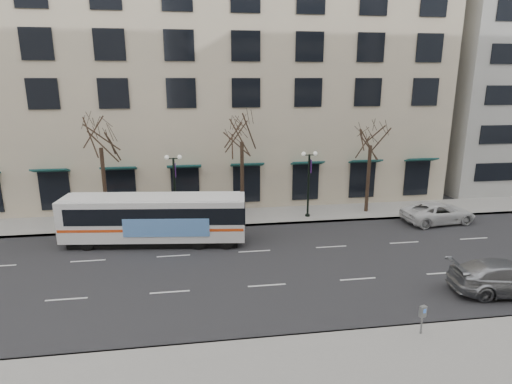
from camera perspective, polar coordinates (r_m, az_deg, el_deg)
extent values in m
plane|color=black|center=(24.96, 0.55, -9.94)|extent=(160.00, 160.00, 0.00)
cube|color=gray|center=(34.13, 6.52, -2.92)|extent=(80.00, 4.00, 0.15)
cube|color=#C6B697|center=(43.41, -6.63, 16.86)|extent=(40.00, 20.00, 24.00)
cylinder|color=black|center=(32.73, -19.52, 0.60)|extent=(0.28, 0.28, 5.74)
cylinder|color=black|center=(32.25, -1.86, 1.46)|extent=(0.28, 0.28, 5.95)
cylinder|color=black|center=(34.85, 14.72, 1.58)|extent=(0.28, 0.28, 5.46)
cylinder|color=black|center=(31.63, -10.76, 0.04)|extent=(0.16, 0.16, 5.00)
cylinder|color=black|center=(32.31, -10.56, -3.99)|extent=(0.36, 0.36, 0.30)
cube|color=black|center=(31.10, -10.98, 4.40)|extent=(0.90, 0.06, 0.06)
sphere|color=silver|center=(31.10, -11.82, 4.55)|extent=(0.32, 0.32, 0.32)
sphere|color=silver|center=(31.06, -10.16, 4.62)|extent=(0.32, 0.32, 0.32)
cube|color=#4C1D6E|center=(31.26, -10.68, 2.88)|extent=(0.04, 0.45, 1.00)
cylinder|color=black|center=(32.72, 7.00, 0.69)|extent=(0.16, 0.16, 5.00)
cylinder|color=black|center=(33.38, 6.87, -3.22)|extent=(0.36, 0.36, 0.30)
cube|color=black|center=(32.21, 7.14, 4.92)|extent=(0.90, 0.06, 0.06)
sphere|color=silver|center=(32.08, 6.37, 5.08)|extent=(0.32, 0.32, 0.32)
sphere|color=silver|center=(32.31, 7.92, 5.11)|extent=(0.32, 0.32, 0.32)
cube|color=#4C1D6E|center=(32.40, 7.30, 3.44)|extent=(0.04, 0.45, 1.00)
cube|color=white|center=(28.49, -13.40, -3.30)|extent=(11.91, 3.92, 2.68)
cube|color=black|center=(28.99, -13.22, -6.13)|extent=(10.95, 3.50, 0.44)
cube|color=black|center=(28.31, -12.88, -2.51)|extent=(11.45, 3.90, 1.07)
cube|color=#E54815|center=(28.64, -13.35, -4.18)|extent=(11.80, 3.93, 0.18)
cube|color=#5B92DE|center=(27.19, -11.90, -4.70)|extent=(5.33, 0.70, 1.17)
cube|color=white|center=(28.10, -13.57, -0.65)|extent=(11.30, 3.59, 0.08)
cylinder|color=black|center=(29.04, -21.67, -6.34)|extent=(1.00, 0.39, 0.97)
cylinder|color=black|center=(31.02, -20.29, -4.85)|extent=(1.00, 0.39, 0.97)
cylinder|color=black|center=(27.43, -7.69, -6.61)|extent=(1.00, 0.39, 0.97)
cylinder|color=black|center=(29.51, -7.23, -5.01)|extent=(1.00, 0.39, 0.97)
cylinder|color=black|center=(27.29, -4.00, -6.62)|extent=(1.00, 0.39, 0.97)
cylinder|color=black|center=(29.38, -3.82, -5.01)|extent=(1.00, 0.39, 0.97)
imported|color=#9A9DA1|center=(25.28, 30.55, -9.79)|extent=(5.94, 3.03, 1.65)
imported|color=silver|center=(34.77, 23.13, -2.56)|extent=(5.67, 3.07, 1.51)
cylinder|color=gray|center=(19.89, 21.20, -16.10)|extent=(0.08, 0.08, 0.88)
cube|color=gray|center=(19.60, 21.36, -14.62)|extent=(0.31, 0.25, 0.49)
cube|color=blue|center=(19.50, 21.44, -14.57)|extent=(0.14, 0.06, 0.18)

